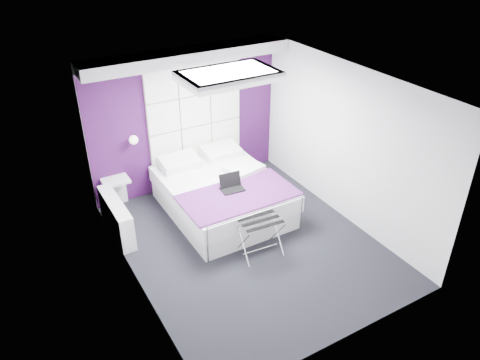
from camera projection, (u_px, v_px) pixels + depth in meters
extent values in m
plane|color=black|center=(249.00, 243.00, 7.37)|extent=(4.40, 4.40, 0.00)
plane|color=white|center=(251.00, 84.00, 6.07)|extent=(4.40, 4.40, 0.00)
plane|color=silver|center=(186.00, 120.00, 8.36)|extent=(3.60, 0.00, 3.60)
plane|color=silver|center=(129.00, 205.00, 5.94)|extent=(0.00, 4.40, 4.40)
plane|color=silver|center=(346.00, 144.00, 7.50)|extent=(0.00, 4.40, 4.40)
cube|color=#360E3E|center=(186.00, 120.00, 8.36)|extent=(3.58, 0.02, 2.58)
cube|color=silver|center=(188.00, 56.00, 7.58)|extent=(3.58, 0.50, 0.20)
sphere|color=white|center=(133.00, 139.00, 7.84)|extent=(0.15, 0.15, 0.15)
cube|color=silver|center=(116.00, 217.00, 7.46)|extent=(0.22, 1.20, 0.60)
cube|color=silver|center=(223.00, 203.00, 8.08)|extent=(1.74, 2.18, 0.33)
cube|color=white|center=(222.00, 188.00, 7.93)|extent=(1.78, 2.22, 0.27)
cube|color=#4B1756|center=(238.00, 195.00, 7.44)|extent=(1.84, 0.98, 0.03)
cube|color=silver|center=(116.00, 181.00, 7.98)|extent=(0.45, 0.35, 0.05)
cube|color=black|center=(261.00, 221.00, 6.87)|extent=(0.61, 0.45, 0.01)
cube|color=black|center=(232.00, 189.00, 7.55)|extent=(0.36, 0.25, 0.02)
cube|color=black|center=(228.00, 179.00, 7.58)|extent=(0.36, 0.01, 0.24)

